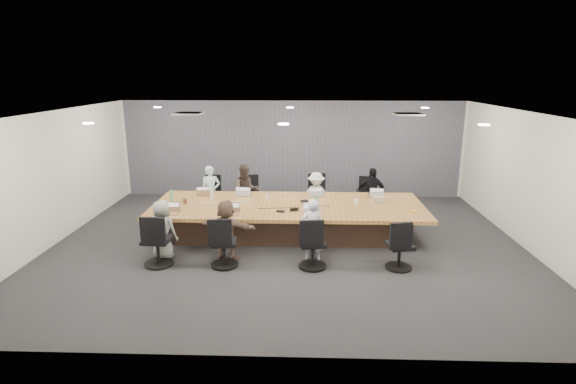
{
  "coord_description": "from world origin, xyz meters",
  "views": [
    {
      "loc": [
        0.33,
        -9.07,
        3.57
      ],
      "look_at": [
        0.0,
        0.4,
        1.05
      ],
      "focal_mm": 28.0,
      "sensor_mm": 36.0,
      "label": 1
    }
  ],
  "objects_px": {
    "person_2": "(316,195)",
    "chair_1": "(248,199)",
    "stapler": "(294,209)",
    "canvas_bag": "(379,200)",
    "person_6": "(312,230)",
    "bottle_clear": "(211,195)",
    "laptop_0": "(206,194)",
    "laptop_2": "(317,195)",
    "snack_packet": "(413,211)",
    "chair_5": "(224,246)",
    "chair_7": "(400,249)",
    "chair_3": "(369,200)",
    "laptop_1": "(243,194)",
    "person_0": "(211,192)",
    "person_1": "(246,191)",
    "person_3": "(371,193)",
    "conference_table": "(288,219)",
    "chair_0": "(214,198)",
    "laptop_3": "(375,195)",
    "laptop_5": "(231,214)",
    "person_5": "(227,230)",
    "mug_brown": "(185,201)",
    "laptop_6": "(312,215)",
    "chair_4": "(157,244)",
    "bottle_green_right": "(317,204)",
    "chair_2": "(316,198)",
    "laptop_4": "(170,214)",
    "bottle_green_left": "(171,196)",
    "chair_6": "(313,247)",
    "person_4": "(162,230)"
  },
  "relations": [
    {
      "from": "person_2",
      "to": "person_1",
      "type": "bearing_deg",
      "value": 175.22
    },
    {
      "from": "chair_0",
      "to": "laptop_4",
      "type": "bearing_deg",
      "value": 91.13
    },
    {
      "from": "chair_1",
      "to": "laptop_5",
      "type": "xyz_separation_m",
      "value": [
        -0.05,
        -2.5,
        0.37
      ]
    },
    {
      "from": "chair_5",
      "to": "chair_6",
      "type": "relative_size",
      "value": 1.0
    },
    {
      "from": "chair_3",
      "to": "laptop_1",
      "type": "xyz_separation_m",
      "value": [
        -3.15,
        -0.9,
        0.38
      ]
    },
    {
      "from": "chair_5",
      "to": "chair_7",
      "type": "relative_size",
      "value": 1.06
    },
    {
      "from": "person_1",
      "to": "laptop_4",
      "type": "relative_size",
      "value": 4.06
    },
    {
      "from": "person_6",
      "to": "snack_packet",
      "type": "xyz_separation_m",
      "value": [
        2.13,
        0.87,
        0.13
      ]
    },
    {
      "from": "stapler",
      "to": "canvas_bag",
      "type": "relative_size",
      "value": 0.71
    },
    {
      "from": "person_2",
      "to": "stapler",
      "type": "xyz_separation_m",
      "value": [
        -0.51,
        -1.85,
        0.19
      ]
    },
    {
      "from": "person_3",
      "to": "laptop_2",
      "type": "bearing_deg",
      "value": -145.87
    },
    {
      "from": "laptop_1",
      "to": "laptop_6",
      "type": "bearing_deg",
      "value": 142.25
    },
    {
      "from": "conference_table",
      "to": "laptop_3",
      "type": "distance_m",
      "value": 2.22
    },
    {
      "from": "laptop_3",
      "to": "stapler",
      "type": "bearing_deg",
      "value": 40.53
    },
    {
      "from": "person_1",
      "to": "person_6",
      "type": "xyz_separation_m",
      "value": [
        1.63,
        -2.7,
        -0.05
      ]
    },
    {
      "from": "laptop_3",
      "to": "laptop_5",
      "type": "height_order",
      "value": "same"
    },
    {
      "from": "chair_2",
      "to": "bottle_green_right",
      "type": "relative_size",
      "value": 3.26
    },
    {
      "from": "laptop_0",
      "to": "mug_brown",
      "type": "xyz_separation_m",
      "value": [
        -0.31,
        -0.81,
        0.05
      ]
    },
    {
      "from": "person_2",
      "to": "person_6",
      "type": "height_order",
      "value": "person_6"
    },
    {
      "from": "laptop_1",
      "to": "person_2",
      "type": "height_order",
      "value": "person_2"
    },
    {
      "from": "person_2",
      "to": "chair_1",
      "type": "bearing_deg",
      "value": 164.02
    },
    {
      "from": "person_1",
      "to": "canvas_bag",
      "type": "xyz_separation_m",
      "value": [
        3.16,
        -1.15,
        0.13
      ]
    },
    {
      "from": "laptop_1",
      "to": "laptop_6",
      "type": "distance_m",
      "value": 2.28
    },
    {
      "from": "chair_3",
      "to": "laptop_3",
      "type": "height_order",
      "value": "laptop_3"
    },
    {
      "from": "person_2",
      "to": "person_3",
      "type": "distance_m",
      "value": 1.39
    },
    {
      "from": "chair_3",
      "to": "chair_7",
      "type": "height_order",
      "value": "chair_7"
    },
    {
      "from": "person_2",
      "to": "person_5",
      "type": "bearing_deg",
      "value": -128.65
    },
    {
      "from": "chair_7",
      "to": "person_2",
      "type": "distance_m",
      "value": 3.4
    },
    {
      "from": "laptop_5",
      "to": "canvas_bag",
      "type": "xyz_separation_m",
      "value": [
        3.2,
        1.0,
        0.06
      ]
    },
    {
      "from": "bottle_clear",
      "to": "person_3",
      "type": "bearing_deg",
      "value": 15.18
    },
    {
      "from": "chair_1",
      "to": "laptop_3",
      "type": "relative_size",
      "value": 2.31
    },
    {
      "from": "person_0",
      "to": "mug_brown",
      "type": "bearing_deg",
      "value": -114.05
    },
    {
      "from": "conference_table",
      "to": "stapler",
      "type": "bearing_deg",
      "value": -73.69
    },
    {
      "from": "chair_4",
      "to": "bottle_green_right",
      "type": "relative_size",
      "value": 3.35
    },
    {
      "from": "chair_3",
      "to": "chair_6",
      "type": "relative_size",
      "value": 0.89
    },
    {
      "from": "laptop_0",
      "to": "bottle_clear",
      "type": "distance_m",
      "value": 0.55
    },
    {
      "from": "chair_3",
      "to": "chair_7",
      "type": "distance_m",
      "value": 3.4
    },
    {
      "from": "conference_table",
      "to": "bottle_green_left",
      "type": "relative_size",
      "value": 22.39
    },
    {
      "from": "conference_table",
      "to": "person_3",
      "type": "relative_size",
      "value": 4.59
    },
    {
      "from": "laptop_1",
      "to": "conference_table",
      "type": "bearing_deg",
      "value": 150.98
    },
    {
      "from": "person_0",
      "to": "person_1",
      "type": "distance_m",
      "value": 0.9
    },
    {
      "from": "laptop_5",
      "to": "chair_5",
      "type": "bearing_deg",
      "value": -93.05
    },
    {
      "from": "person_4",
      "to": "person_6",
      "type": "bearing_deg",
      "value": -165.39
    },
    {
      "from": "chair_1",
      "to": "laptop_3",
      "type": "xyz_separation_m",
      "value": [
        3.15,
        -0.9,
        0.37
      ]
    },
    {
      "from": "chair_5",
      "to": "stapler",
      "type": "relative_size",
      "value": 4.57
    },
    {
      "from": "chair_1",
      "to": "chair_5",
      "type": "relative_size",
      "value": 0.93
    },
    {
      "from": "person_6",
      "to": "bottle_clear",
      "type": "height_order",
      "value": "person_6"
    },
    {
      "from": "person_0",
      "to": "bottle_green_left",
      "type": "relative_size",
      "value": 4.89
    },
    {
      "from": "laptop_0",
      "to": "laptop_2",
      "type": "relative_size",
      "value": 0.94
    },
    {
      "from": "chair_0",
      "to": "laptop_1",
      "type": "relative_size",
      "value": 2.13
    }
  ]
}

